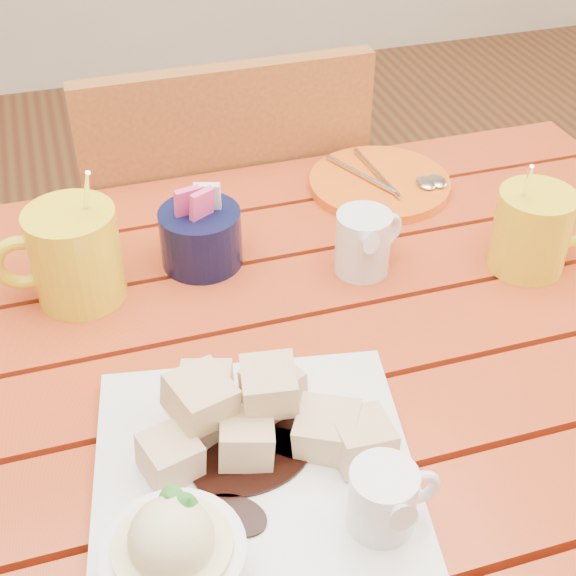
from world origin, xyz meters
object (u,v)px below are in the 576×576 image
object	(u,v)px
dessert_plate	(242,484)
orange_saucer	(381,183)
chair_far	(221,259)
table	(251,435)
coffee_mug_left	(73,254)
coffee_mug_right	(534,229)

from	to	relation	value
dessert_plate	orange_saucer	xyz separation A→B (m)	(0.31, 0.46, -0.02)
orange_saucer	chair_far	world-z (taller)	chair_far
table	dessert_plate	bearing A→B (deg)	-106.25
coffee_mug_left	chair_far	xyz separation A→B (m)	(0.24, 0.36, -0.31)
coffee_mug_left	coffee_mug_right	xyz separation A→B (m)	(0.52, -0.10, -0.01)
coffee_mug_right	chair_far	bearing A→B (deg)	128.13
dessert_plate	coffee_mug_left	distance (m)	0.36
table	coffee_mug_right	size ratio (longest dim) A/B	8.04
table	dessert_plate	distance (m)	0.23
orange_saucer	coffee_mug_left	bearing A→B (deg)	-164.11
table	orange_saucer	bearing A→B (deg)	47.32
table	coffee_mug_right	distance (m)	0.40
orange_saucer	chair_far	distance (m)	0.40
orange_saucer	chair_far	size ratio (longest dim) A/B	0.22
dessert_plate	chair_far	xyz separation A→B (m)	(0.13, 0.70, -0.28)
coffee_mug_right	orange_saucer	bearing A→B (deg)	120.85
dessert_plate	coffee_mug_left	xyz separation A→B (m)	(-0.10, 0.34, 0.03)
table	coffee_mug_right	bearing A→B (deg)	10.75
coffee_mug_left	orange_saucer	xyz separation A→B (m)	(0.42, 0.12, -0.05)
table	coffee_mug_left	bearing A→B (deg)	132.48
coffee_mug_left	coffee_mug_right	size ratio (longest dim) A/B	1.12
table	orange_saucer	distance (m)	0.41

